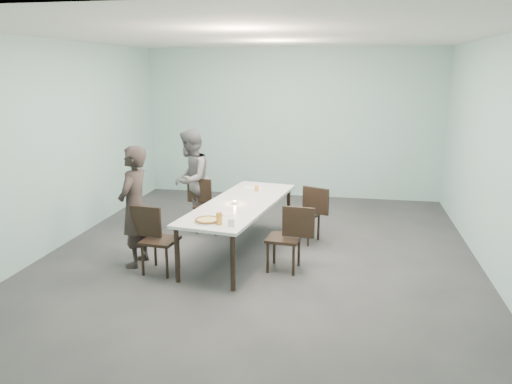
% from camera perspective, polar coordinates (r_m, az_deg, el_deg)
% --- Properties ---
extents(ground, '(7.00, 7.00, 0.00)m').
position_cam_1_polar(ground, '(7.20, 0.52, -7.09)').
color(ground, '#333335').
rests_on(ground, ground).
extents(room_shell, '(6.02, 7.02, 3.01)m').
position_cam_1_polar(room_shell, '(6.75, 0.55, 9.18)').
color(room_shell, '#A2CCC8').
rests_on(room_shell, ground).
extents(table, '(1.27, 2.70, 0.75)m').
position_cam_1_polar(table, '(7.05, -1.80, -1.64)').
color(table, white).
rests_on(table, ground).
extents(chair_near_left, '(0.63, 0.46, 0.87)m').
position_cam_1_polar(chair_near_left, '(6.58, -11.55, -4.80)').
color(chair_near_left, black).
rests_on(chair_near_left, ground).
extents(chair_far_left, '(0.64, 0.49, 0.87)m').
position_cam_1_polar(chair_far_left, '(8.09, -5.77, -1.07)').
color(chair_far_left, black).
rests_on(chair_far_left, ground).
extents(chair_near_right, '(0.63, 0.46, 0.87)m').
position_cam_1_polar(chair_near_right, '(6.50, 3.89, -4.79)').
color(chair_near_right, black).
rests_on(chair_near_right, ground).
extents(chair_far_right, '(0.65, 0.55, 0.87)m').
position_cam_1_polar(chair_far_right, '(7.58, 6.05, -2.10)').
color(chair_far_right, black).
rests_on(chair_far_right, ground).
extents(diner_near, '(0.41, 0.60, 1.62)m').
position_cam_1_polar(diner_near, '(6.78, -13.72, -1.63)').
color(diner_near, black).
rests_on(diner_near, ground).
extents(diner_far, '(0.63, 0.81, 1.64)m').
position_cam_1_polar(diner_far, '(8.21, -7.46, 1.40)').
color(diner_far, slate).
rests_on(diner_far, ground).
extents(pizza, '(0.34, 0.34, 0.04)m').
position_cam_1_polar(pizza, '(6.18, -5.53, -3.23)').
color(pizza, white).
rests_on(pizza, table).
extents(side_plate, '(0.18, 0.18, 0.01)m').
position_cam_1_polar(side_plate, '(6.46, -3.22, -2.54)').
color(side_plate, white).
rests_on(side_plate, table).
extents(beer_glass, '(0.08, 0.08, 0.15)m').
position_cam_1_polar(beer_glass, '(6.04, -4.23, -3.04)').
color(beer_glass, orange).
rests_on(beer_glass, table).
extents(water_tumbler, '(0.08, 0.08, 0.09)m').
position_cam_1_polar(water_tumbler, '(5.98, -2.83, -3.50)').
color(water_tumbler, silver).
rests_on(water_tumbler, table).
extents(tealight, '(0.06, 0.06, 0.05)m').
position_cam_1_polar(tealight, '(6.95, -2.45, -1.20)').
color(tealight, silver).
rests_on(tealight, table).
extents(amber_tumbler, '(0.07, 0.07, 0.08)m').
position_cam_1_polar(amber_tumbler, '(7.68, 0.06, 0.41)').
color(amber_tumbler, orange).
rests_on(amber_tumbler, table).
extents(menu, '(0.33, 0.26, 0.01)m').
position_cam_1_polar(menu, '(7.90, -0.43, 0.52)').
color(menu, silver).
rests_on(menu, table).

